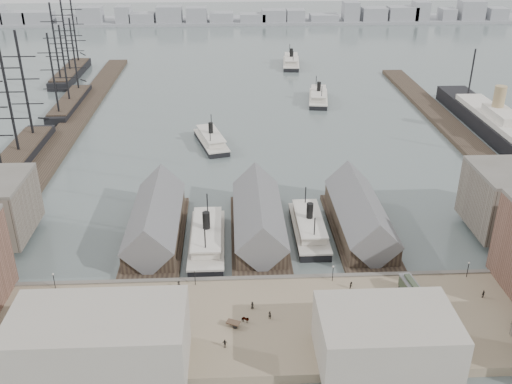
{
  "coord_description": "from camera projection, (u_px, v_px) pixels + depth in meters",
  "views": [
    {
      "loc": [
        -6.77,
        -109.87,
        74.51
      ],
      "look_at": [
        0.0,
        30.0,
        6.0
      ],
      "focal_mm": 40.0,
      "sensor_mm": 36.0,
      "label": 1
    }
  ],
  "objects": [
    {
      "name": "pedestrian_2",
      "position": [
        179.0,
        285.0,
        122.39
      ],
      "size": [
        1.22,
        0.89,
        1.69
      ],
      "primitive_type": "imported",
      "rotation": [
        0.0,
        0.0,
        2.88
      ],
      "color": "black",
      "rests_on": "quay"
    },
    {
      "name": "ferry_open_mid",
      "position": [
        318.0,
        97.0,
        250.26
      ],
      "size": [
        11.51,
        26.98,
        9.33
      ],
      "rotation": [
        0.0,
        0.0,
        -0.14
      ],
      "color": "black",
      "rests_on": "ground"
    },
    {
      "name": "horse_cart_right",
      "position": [
        345.0,
        310.0,
        114.45
      ],
      "size": [
        4.86,
        3.42,
        1.71
      ],
      "rotation": [
        0.0,
        0.0,
        2.01
      ],
      "color": "black",
      "rests_on": "quay"
    },
    {
      "name": "street_bldg_west",
      "position": [
        100.0,
        343.0,
        98.09
      ],
      "size": [
        30.0,
        16.0,
        12.0
      ],
      "primitive_type": "cube",
      "color": "gray",
      "rests_on": "quay"
    },
    {
      "name": "horse_cart_left",
      "position": [
        65.0,
        301.0,
        117.24
      ],
      "size": [
        4.8,
        3.3,
        1.64
      ],
      "rotation": [
        0.0,
        0.0,
        1.12
      ],
      "color": "black",
      "rests_on": "quay"
    },
    {
      "name": "horse_cart_center",
      "position": [
        241.0,
        321.0,
        111.55
      ],
      "size": [
        4.82,
        3.01,
        1.47
      ],
      "rotation": [
        0.0,
        0.0,
        1.15
      ],
      "color": "black",
      "rests_on": "quay"
    },
    {
      "name": "pedestrian_5",
      "position": [
        270.0,
        315.0,
        113.0
      ],
      "size": [
        0.82,
        0.75,
        1.83
      ],
      "primitive_type": "imported",
      "rotation": [
        0.0,
        0.0,
        2.64
      ],
      "color": "black",
      "rests_on": "quay"
    },
    {
      "name": "pedestrian_0",
      "position": [
        36.0,
        300.0,
        117.44
      ],
      "size": [
        0.75,
        0.67,
        1.7
      ],
      "primitive_type": "imported",
      "rotation": [
        0.0,
        0.0,
        2.72
      ],
      "color": "black",
      "rests_on": "quay"
    },
    {
      "name": "street_bldg_center",
      "position": [
        386.0,
        338.0,
        100.7
      ],
      "size": [
        24.0,
        16.0,
        10.0
      ],
      "primitive_type": "cube",
      "color": "gray",
      "rests_on": "quay"
    },
    {
      "name": "pedestrian_1",
      "position": [
        56.0,
        312.0,
        114.01
      ],
      "size": [
        0.9,
        0.96,
        1.58
      ],
      "primitive_type": "imported",
      "rotation": [
        0.0,
        0.0,
        5.22
      ],
      "color": "black",
      "rests_on": "quay"
    },
    {
      "name": "tram",
      "position": [
        413.0,
        293.0,
        118.12
      ],
      "size": [
        3.77,
        10.04,
        3.48
      ],
      "rotation": [
        0.0,
        0.0,
        0.13
      ],
      "color": "black",
      "rests_on": "quay"
    },
    {
      "name": "west_wharf",
      "position": [
        70.0,
        128.0,
        218.03
      ],
      "size": [
        10.0,
        220.0,
        1.6
      ],
      "primitive_type": "cube",
      "color": "#2D231C",
      "rests_on": "ground"
    },
    {
      "name": "pedestrian_4",
      "position": [
        252.0,
        305.0,
        115.99
      ],
      "size": [
        0.91,
        0.91,
        1.6
      ],
      "primitive_type": "imported",
      "rotation": [
        0.0,
        0.0,
        2.35
      ],
      "color": "black",
      "rests_on": "quay"
    },
    {
      "name": "ferry_shed_east",
      "position": [
        360.0,
        217.0,
        145.85
      ],
      "size": [
        14.0,
        42.0,
        12.6
      ],
      "color": "#2D231C",
      "rests_on": "ground"
    },
    {
      "name": "ferry_docked_east",
      "position": [
        309.0,
        227.0,
        146.19
      ],
      "size": [
        7.97,
        26.56,
        9.48
      ],
      "color": "black",
      "rests_on": "ground"
    },
    {
      "name": "pedestrian_8",
      "position": [
        483.0,
        294.0,
        119.32
      ],
      "size": [
        1.1,
        0.91,
        1.75
      ],
      "primitive_type": "imported",
      "rotation": [
        0.0,
        0.0,
        3.7
      ],
      "color": "black",
      "rests_on": "quay"
    },
    {
      "name": "ferry_docked_west",
      "position": [
        207.0,
        238.0,
        140.77
      ],
      "size": [
        8.53,
        28.44,
        10.16
      ],
      "color": "black",
      "rests_on": "ground"
    },
    {
      "name": "sailing_ship_far",
      "position": [
        70.0,
        72.0,
        287.23
      ],
      "size": [
        9.44,
        52.47,
        38.83
      ],
      "color": "black",
      "rests_on": "ground"
    },
    {
      "name": "ferry_shed_center",
      "position": [
        258.0,
        219.0,
        144.72
      ],
      "size": [
        14.0,
        42.0,
        12.6
      ],
      "color": "#2D231C",
      "rests_on": "ground"
    },
    {
      "name": "ferry_open_near",
      "position": [
        211.0,
        140.0,
        202.89
      ],
      "size": [
        13.79,
        26.34,
        9.01
      ],
      "rotation": [
        0.0,
        0.0,
        0.26
      ],
      "color": "black",
      "rests_on": "ground"
    },
    {
      "name": "ocean_steamer",
      "position": [
        495.0,
        124.0,
        212.53
      ],
      "size": [
        12.54,
        91.67,
        18.33
      ],
      "color": "black",
      "rests_on": "ground"
    },
    {
      "name": "ferry_open_far",
      "position": [
        291.0,
        62.0,
        308.75
      ],
      "size": [
        11.05,
        28.62,
        9.98
      ],
      "rotation": [
        0.0,
        0.0,
        -0.1
      ],
      "color": "black",
      "rests_on": "ground"
    },
    {
      "name": "pedestrian_3",
      "position": [
        225.0,
        343.0,
        105.55
      ],
      "size": [
        1.04,
        0.45,
        1.75
      ],
      "primitive_type": "imported",
      "rotation": [
        0.0,
        0.0,
        0.03
      ],
      "color": "black",
      "rests_on": "quay"
    },
    {
      "name": "far_shore",
      "position": [
        234.0,
        18.0,
        429.61
      ],
      "size": [
        500.0,
        40.0,
        15.72
      ],
      "color": "gray",
      "rests_on": "ground"
    },
    {
      "name": "pedestrian_6",
      "position": [
        351.0,
        285.0,
        122.13
      ],
      "size": [
        1.03,
        1.07,
        1.74
      ],
      "primitive_type": "imported",
      "rotation": [
        0.0,
        0.0,
        0.95
      ],
      "color": "black",
      "rests_on": "quay"
    },
    {
      "name": "ferry_shed_west",
      "position": [
        156.0,
        222.0,
        143.59
      ],
      "size": [
        14.0,
        42.0,
        12.6
      ],
      "color": "#2D231C",
      "rests_on": "ground"
    },
    {
      "name": "lamp_post_far_e",
      "position": [
        468.0,
        267.0,
        125.22
      ],
      "size": [
        0.44,
        0.44,
        3.92
      ],
      "color": "black",
      "rests_on": "quay"
    },
    {
      "name": "ground",
      "position": [
        262.0,
        272.0,
        131.62
      ],
      "size": [
        900.0,
        900.0,
        0.0
      ],
      "primitive_type": "plane",
      "color": "#4E5B5A",
      "rests_on": "ground"
    },
    {
      "name": "quay",
      "position": [
        268.0,
        325.0,
        113.23
      ],
      "size": [
        180.0,
        30.0,
        2.0
      ],
      "primitive_type": "cube",
      "color": "#7F6E55",
      "rests_on": "ground"
    },
    {
      "name": "sailing_ship_mid",
      "position": [
        70.0,
        102.0,
        242.15
      ],
      "size": [
        8.38,
        48.44,
        34.46
      ],
      "color": "black",
      "rests_on": "ground"
    },
    {
      "name": "east_wharf",
      "position": [
        454.0,
        130.0,
        215.4
      ],
      "size": [
        10.0,
        180.0,
        1.6
      ],
      "primitive_type": "cube",
      "color": "#2D231C",
      "rests_on": "ground"
    },
    {
      "name": "pedestrian_7",
      "position": [
        445.0,
        319.0,
        111.98
      ],
      "size": [
        0.59,
        1.02,
        1.57
      ],
      "primitive_type": "imported",
      "rotation": [
        0.0,
        0.0,
        4.7
      ],
      "color": "black",
      "rests_on": "quay"
    },
    {
      "name": "seawall",
      "position": [
        264.0,
        281.0,
        126.45
      ],
      "size": [
        180.0,
        1.2,
        2.3
      ],
      "primitive_type": "cube",
      "color": "#59544C",
      "rests_on": "ground"
    },
    {
      "name": "lamp_post_near_w",
      "position": [
        195.0,
        274.0,
        122.61
      ],
      "size": [
        0.44,
        0.44,
        3.92
      ],
      "color": "black",
      "rests_on": "quay"
    },
    {
      "name": "sailing_ship_near",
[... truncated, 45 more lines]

